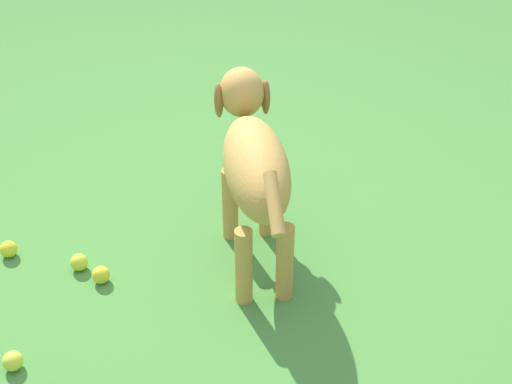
% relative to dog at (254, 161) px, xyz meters
% --- Properties ---
extents(ground, '(14.00, 14.00, 0.00)m').
position_rel_dog_xyz_m(ground, '(-0.19, -0.00, -0.43)').
color(ground, '#478438').
extents(dog, '(0.63, 0.80, 0.65)m').
position_rel_dog_xyz_m(dog, '(0.00, 0.00, 0.00)').
color(dog, '#C69347').
rests_on(dog, ground).
extents(tennis_ball_0, '(0.07, 0.07, 0.07)m').
position_rel_dog_xyz_m(tennis_ball_0, '(-0.41, -0.87, -0.40)').
color(tennis_ball_0, '#D1DF3F').
rests_on(tennis_ball_0, ground).
extents(tennis_ball_1, '(0.07, 0.07, 0.07)m').
position_rel_dog_xyz_m(tennis_ball_1, '(-0.83, -0.45, -0.40)').
color(tennis_ball_1, yellow).
rests_on(tennis_ball_1, ground).
extents(tennis_ball_2, '(0.07, 0.07, 0.07)m').
position_rel_dog_xyz_m(tennis_ball_2, '(-0.42, -0.40, -0.40)').
color(tennis_ball_2, yellow).
rests_on(tennis_ball_2, ground).
extents(tennis_ball_4, '(0.07, 0.07, 0.07)m').
position_rel_dog_xyz_m(tennis_ball_4, '(-0.54, -0.39, -0.40)').
color(tennis_ball_4, '#CBD635').
rests_on(tennis_ball_4, ground).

